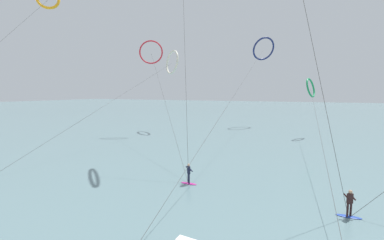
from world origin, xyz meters
The scene contains 7 objects.
sea_water centered at (0.00, 108.06, 0.04)m, with size 400.00×200.00×0.08m, color slate.
surfer_cobalt centered at (12.09, 19.38, 0.82)m, with size 1.40×0.73×1.70m.
surfer_magenta centered at (0.89, 20.43, 0.82)m, with size 1.40×0.73×1.70m.
kite_crimson centered at (-16.19, 41.17, 14.62)m, with size 19.15×22.03×16.78m.
kite_ivory centered at (-15.06, 46.82, 13.39)m, with size 4.57×34.86×15.82m.
kite_navy centered at (0.04, 62.26, 17.27)m, with size 5.65×54.35×19.81m.
kite_emerald centered at (9.97, 49.13, 8.26)m, with size 2.41×42.42×9.95m.
Camera 1 is at (9.44, 2.16, 7.62)m, focal length 23.71 mm.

